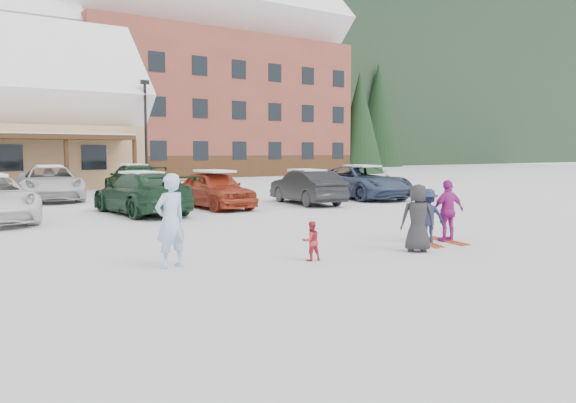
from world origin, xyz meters
TOP-DOWN VIEW (x-y plane):
  - ground at (0.00, 0.00)m, footprint 160.00×160.00m
  - alpine_hotel at (14.27, 38.00)m, footprint 31.48×14.01m
  - lamp_post at (5.17, 23.24)m, footprint 0.50×0.25m
  - conifer_1 at (30.00, 32.00)m, footprint 4.84×4.84m
  - conifer_3 at (6.00, 44.00)m, footprint 3.96×3.96m
  - conifer_4 at (34.00, 46.00)m, footprint 5.06×5.06m
  - adult_skier at (-2.95, 0.09)m, footprint 0.72×0.57m
  - toddler_red at (-0.40, -0.83)m, footprint 0.42×0.35m
  - child_navy at (3.09, -0.70)m, footprint 0.95×0.77m
  - skis_child_navy at (3.09, -0.70)m, footprint 0.75×1.36m
  - child_magenta at (3.69, -0.79)m, footprint 0.92×0.53m
  - skis_child_magenta at (3.69, -0.79)m, footprint 0.48×1.41m
  - bystander_dark at (2.06, -1.34)m, footprint 0.85×0.80m
  - parked_car_3 at (-0.26, 9.07)m, footprint 2.29×5.06m
  - parked_car_4 at (2.70, 9.41)m, footprint 1.78×4.20m
  - parked_car_5 at (6.61, 8.83)m, footprint 2.07×4.39m
  - parked_car_6 at (10.25, 9.54)m, footprint 3.13×5.66m
  - parked_car_10 at (-1.71, 16.48)m, footprint 3.17×5.73m
  - parked_car_11 at (2.29, 17.16)m, footprint 2.63×5.37m

SIDE VIEW (x-z plane):
  - ground at x=0.00m, z-range 0.00..0.00m
  - skis_child_navy at x=3.09m, z-range 0.00..0.03m
  - skis_child_magenta at x=3.69m, z-range 0.00..0.03m
  - toddler_red at x=-0.40m, z-range 0.00..0.78m
  - child_navy at x=3.09m, z-range 0.00..1.28m
  - parked_car_5 at x=6.61m, z-range 0.00..1.39m
  - parked_car_4 at x=2.70m, z-range 0.00..1.42m
  - parked_car_3 at x=-0.26m, z-range 0.00..1.44m
  - bystander_dark at x=2.06m, z-range 0.00..1.46m
  - child_magenta at x=3.69m, z-range 0.00..1.48m
  - parked_car_6 at x=10.25m, z-range 0.00..1.50m
  - parked_car_11 at x=2.29m, z-range 0.00..1.50m
  - parked_car_10 at x=-1.71m, z-range 0.00..1.52m
  - adult_skier at x=-2.95m, z-range 0.00..1.75m
  - lamp_post at x=5.17m, z-range 0.40..6.79m
  - conifer_3 at x=6.00m, z-range 0.53..9.71m
  - conifer_1 at x=30.00m, z-range 0.65..11.87m
  - conifer_4 at x=34.00m, z-range 0.68..12.41m
  - alpine_hotel at x=14.27m, z-range -2.11..19.37m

